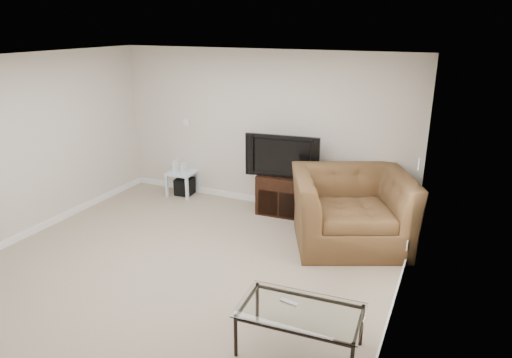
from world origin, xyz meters
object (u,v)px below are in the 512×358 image
at_px(side_table, 183,183).
at_px(recliner, 352,197).
at_px(television, 284,155).
at_px(subwoofer, 185,186).
at_px(coffee_table, 300,330).
at_px(tv_stand, 284,193).

bearing_deg(side_table, recliner, -11.13).
distance_m(television, subwoofer, 2.04).
bearing_deg(coffee_table, side_table, 137.25).
height_order(side_table, recliner, recliner).
bearing_deg(tv_stand, recliner, -30.34).
relative_size(television, coffee_table, 0.95).
xyz_separation_m(television, coffee_table, (1.31, -2.93, -0.75)).
distance_m(side_table, recliner, 3.19).
height_order(tv_stand, subwoofer, tv_stand).
bearing_deg(side_table, subwoofer, 37.04).
bearing_deg(recliner, side_table, 144.22).
distance_m(tv_stand, recliner, 1.39).
relative_size(subwoofer, coffee_table, 0.25).
relative_size(side_table, coffee_table, 0.40).
distance_m(tv_stand, subwoofer, 1.87).
xyz_separation_m(side_table, subwoofer, (0.03, 0.02, -0.06)).
xyz_separation_m(tv_stand, recliner, (1.20, -0.61, 0.35)).
distance_m(television, side_table, 2.04).
bearing_deg(subwoofer, television, -1.56).
height_order(tv_stand, coffee_table, tv_stand).
distance_m(television, coffee_table, 3.30).
height_order(subwoofer, coffee_table, coffee_table).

